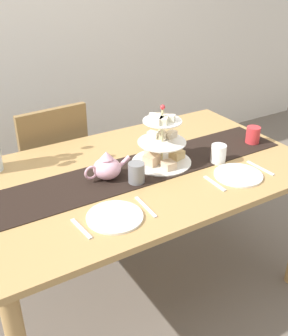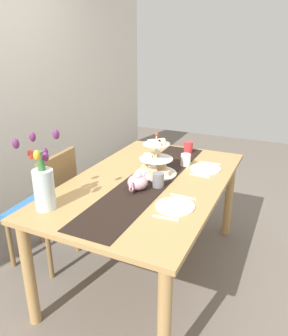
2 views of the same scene
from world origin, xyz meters
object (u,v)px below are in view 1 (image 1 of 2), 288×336
Objects in this scene: fork_left at (81,229)px; mug_white_text at (218,154)px; knife_left at (146,207)px; mug_orange at (253,135)px; dinner_plate_right at (238,175)px; dinner_plate_left at (115,217)px; teapot at (107,167)px; fork_right at (215,183)px; mug_grey at (136,173)px; dining_table at (139,186)px; chair_left at (50,165)px; tiered_cake_stand at (162,146)px; knife_right at (260,168)px.

mug_white_text reaches higher than fork_left.
mug_orange reaches higher than knife_left.
mug_white_text is (0.53, 0.16, 0.04)m from knife_left.
dinner_plate_left is at bearing 180.00° from dinner_plate_right.
teapot is 1.59× the size of fork_right.
dinner_plate_right is 0.49m from mug_grey.
mug_white_text is (0.38, -0.14, 0.14)m from dining_table.
dinner_plate_right is 2.42× the size of mug_orange.
chair_left is at bearing 99.81° from mug_grey.
chair_left is 1.06m from dinner_plate_left.
tiered_cake_stand is 2.03× the size of fork_right.
dinner_plate_left is 0.81m from knife_right.
knife_right is (0.81, 0.00, -0.00)m from dinner_plate_left.
teapot reaches higher than mug_grey.
fork_right is at bearing 0.00° from knife_left.
mug_orange is at bearing -5.99° from tiered_cake_stand.
mug_orange is (0.87, -0.06, -0.01)m from teapot.
fork_left is 0.83m from mug_white_text.
fork_right is (0.44, -1.03, 0.25)m from chair_left.
mug_orange is (0.77, 0.04, -0.00)m from mug_grey.
teapot is 1.40× the size of knife_left.
teapot is 0.14m from mug_grey.
knife_right is at bearing -54.57° from chair_left.
fork_right is (0.66, 0.00, 0.00)m from fork_left.
knife_left is (0.07, -1.03, 0.25)m from chair_left.
chair_left reaches higher than knife_left.
dinner_plate_left reaches higher than knife_right.
dinner_plate_left is 0.15m from fork_left.
dinner_plate_right is at bearing 0.00° from dinner_plate_left.
chair_left is 5.35× the size of knife_left.
dinner_plate_right is 1.53× the size of fork_right.
chair_left reaches higher than teapot.
mug_white_text reaches higher than knife_left.
mug_orange reaches higher than dinner_plate_left.
knife_right is 1.79× the size of mug_orange.
teapot is at bearing 48.85° from fork_left.
fork_right is at bearing 0.00° from dinner_plate_left.
dining_table is 0.49m from dinner_plate_right.
mug_grey reaches higher than dining_table.
mug_white_text is at bearing 86.47° from dinner_plate_right.
knife_left is at bearing -109.89° from mug_grey.
knife_right is at bearing -18.53° from mug_grey.
teapot reaches higher than fork_left.
knife_right is (0.69, -0.30, -0.06)m from teapot.
mug_white_text is at bearing 45.94° from fork_right.
tiered_cake_stand is at bearing -0.03° from teapot.
dining_table is 0.43m from mug_white_text.
chair_left reaches higher than mug_white_text.
knife_right is at bearing 0.00° from dinner_plate_right.
chair_left reaches higher than dinner_plate_left.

